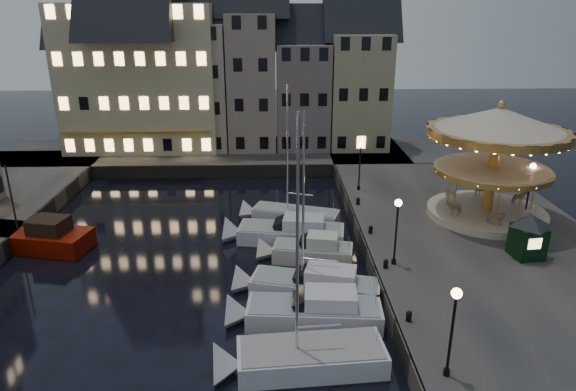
{
  "coord_description": "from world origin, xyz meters",
  "views": [
    {
      "loc": [
        0.02,
        -26.5,
        15.88
      ],
      "look_at": [
        1.0,
        8.0,
        3.2
      ],
      "focal_mm": 32.0,
      "sensor_mm": 36.0,
      "label": 1
    }
  ],
  "objects_px": {
    "motorboat_a": "(299,359)",
    "motorboat_f": "(289,216)",
    "motorboat_c": "(308,286)",
    "motorboat_d": "(306,252)",
    "streetlamp_d": "(530,182)",
    "bollard_b": "(386,263)",
    "motorboat_e": "(286,233)",
    "streetlamp_c": "(360,159)",
    "bollard_c": "(371,229)",
    "bollard_a": "(409,316)",
    "red_fishing_boat": "(34,238)",
    "motorboat_b": "(306,312)",
    "ticket_kiosk": "(530,229)",
    "streetlamp_b": "(397,222)",
    "carousel": "(496,142)",
    "streetlamp_a": "(453,320)",
    "bollard_d": "(358,201)"
  },
  "relations": [
    {
      "from": "motorboat_d",
      "to": "motorboat_f",
      "type": "relative_size",
      "value": 0.62
    },
    {
      "from": "streetlamp_c",
      "to": "red_fishing_boat",
      "type": "relative_size",
      "value": 0.48
    },
    {
      "from": "motorboat_a",
      "to": "red_fishing_boat",
      "type": "height_order",
      "value": "motorboat_a"
    },
    {
      "from": "bollard_b",
      "to": "bollard_d",
      "type": "height_order",
      "value": "same"
    },
    {
      "from": "carousel",
      "to": "motorboat_b",
      "type": "bearing_deg",
      "value": -140.98
    },
    {
      "from": "bollard_a",
      "to": "motorboat_e",
      "type": "relative_size",
      "value": 0.07
    },
    {
      "from": "bollard_d",
      "to": "motorboat_c",
      "type": "distance_m",
      "value": 12.33
    },
    {
      "from": "motorboat_b",
      "to": "motorboat_e",
      "type": "relative_size",
      "value": 0.95
    },
    {
      "from": "motorboat_d",
      "to": "red_fishing_boat",
      "type": "height_order",
      "value": "red_fishing_boat"
    },
    {
      "from": "bollard_a",
      "to": "bollard_c",
      "type": "distance_m",
      "value": 10.5
    },
    {
      "from": "streetlamp_c",
      "to": "carousel",
      "type": "distance_m",
      "value": 10.94
    },
    {
      "from": "motorboat_a",
      "to": "motorboat_e",
      "type": "bearing_deg",
      "value": 91.18
    },
    {
      "from": "motorboat_b",
      "to": "streetlamp_d",
      "type": "bearing_deg",
      "value": 33.35
    },
    {
      "from": "motorboat_b",
      "to": "carousel",
      "type": "height_order",
      "value": "carousel"
    },
    {
      "from": "streetlamp_d",
      "to": "bollard_c",
      "type": "bearing_deg",
      "value": -168.14
    },
    {
      "from": "bollard_a",
      "to": "bollard_b",
      "type": "relative_size",
      "value": 1.0
    },
    {
      "from": "motorboat_e",
      "to": "streetlamp_c",
      "type": "bearing_deg",
      "value": 48.89
    },
    {
      "from": "motorboat_c",
      "to": "motorboat_d",
      "type": "distance_m",
      "value": 4.49
    },
    {
      "from": "motorboat_d",
      "to": "motorboat_e",
      "type": "height_order",
      "value": "same"
    },
    {
      "from": "streetlamp_d",
      "to": "motorboat_a",
      "type": "xyz_separation_m",
      "value": [
        -17.41,
        -14.77,
        -3.48
      ]
    },
    {
      "from": "bollard_a",
      "to": "bollard_b",
      "type": "xyz_separation_m",
      "value": [
        0.0,
        5.5,
        0.0
      ]
    },
    {
      "from": "red_fishing_boat",
      "to": "streetlamp_c",
      "type": "bearing_deg",
      "value": 18.13
    },
    {
      "from": "streetlamp_b",
      "to": "bollard_d",
      "type": "height_order",
      "value": "streetlamp_b"
    },
    {
      "from": "streetlamp_c",
      "to": "motorboat_f",
      "type": "xyz_separation_m",
      "value": [
        -6.08,
        -3.79,
        -3.49
      ]
    },
    {
      "from": "bollard_a",
      "to": "streetlamp_d",
      "type": "bearing_deg",
      "value": 47.53
    },
    {
      "from": "motorboat_a",
      "to": "motorboat_f",
      "type": "relative_size",
      "value": 1.3
    },
    {
      "from": "motorboat_d",
      "to": "red_fishing_boat",
      "type": "distance_m",
      "value": 19.09
    },
    {
      "from": "streetlamp_a",
      "to": "motorboat_e",
      "type": "height_order",
      "value": "streetlamp_a"
    },
    {
      "from": "bollard_b",
      "to": "streetlamp_c",
      "type": "bearing_deg",
      "value": 87.55
    },
    {
      "from": "motorboat_a",
      "to": "motorboat_c",
      "type": "relative_size",
      "value": 1.18
    },
    {
      "from": "streetlamp_a",
      "to": "bollard_d",
      "type": "height_order",
      "value": "streetlamp_a"
    },
    {
      "from": "streetlamp_a",
      "to": "carousel",
      "type": "distance_m",
      "value": 19.52
    },
    {
      "from": "ticket_kiosk",
      "to": "motorboat_c",
      "type": "bearing_deg",
      "value": -171.17
    },
    {
      "from": "bollard_b",
      "to": "motorboat_d",
      "type": "xyz_separation_m",
      "value": [
        -4.49,
        3.6,
        -0.97
      ]
    },
    {
      "from": "bollard_c",
      "to": "motorboat_c",
      "type": "height_order",
      "value": "motorboat_c"
    },
    {
      "from": "motorboat_c",
      "to": "red_fishing_boat",
      "type": "relative_size",
      "value": 1.31
    },
    {
      "from": "bollard_b",
      "to": "bollard_d",
      "type": "bearing_deg",
      "value": 90.0
    },
    {
      "from": "bollard_d",
      "to": "streetlamp_b",
      "type": "bearing_deg",
      "value": -86.57
    },
    {
      "from": "streetlamp_b",
      "to": "carousel",
      "type": "distance_m",
      "value": 11.61
    },
    {
      "from": "bollard_a",
      "to": "ticket_kiosk",
      "type": "distance_m",
      "value": 11.36
    },
    {
      "from": "motorboat_e",
      "to": "bollard_a",
      "type": "bearing_deg",
      "value": -64.52
    },
    {
      "from": "bollard_a",
      "to": "red_fishing_boat",
      "type": "relative_size",
      "value": 0.07
    },
    {
      "from": "bollard_a",
      "to": "motorboat_e",
      "type": "distance_m",
      "value": 13.51
    },
    {
      "from": "streetlamp_b",
      "to": "bollard_b",
      "type": "relative_size",
      "value": 7.32
    },
    {
      "from": "motorboat_a",
      "to": "motorboat_b",
      "type": "distance_m",
      "value": 3.73
    },
    {
      "from": "streetlamp_d",
      "to": "motorboat_e",
      "type": "bearing_deg",
      "value": -177.31
    },
    {
      "from": "motorboat_c",
      "to": "bollard_b",
      "type": "bearing_deg",
      "value": 10.68
    },
    {
      "from": "streetlamp_d",
      "to": "bollard_b",
      "type": "height_order",
      "value": "streetlamp_d"
    },
    {
      "from": "motorboat_b",
      "to": "motorboat_c",
      "type": "distance_m",
      "value": 2.72
    },
    {
      "from": "motorboat_a",
      "to": "motorboat_b",
      "type": "relative_size",
      "value": 1.61
    }
  ]
}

